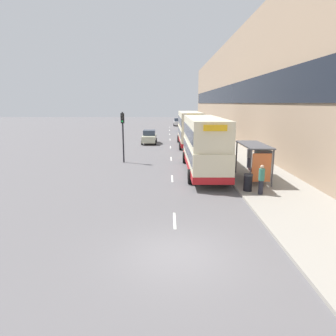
# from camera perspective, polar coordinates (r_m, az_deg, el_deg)

# --- Properties ---
(ground_plane) EXTENTS (220.00, 220.00, 0.00)m
(ground_plane) POSITION_cam_1_polar(r_m,az_deg,el_deg) (11.29, 1.43, -16.19)
(ground_plane) COLOR #5B595B
(pavement) EXTENTS (5.00, 93.00, 0.14)m
(pavement) POSITION_cam_1_polar(r_m,az_deg,el_deg) (49.18, 7.78, 5.95)
(pavement) COLOR gray
(pavement) RESTS_ON ground_plane
(terrace_facade) EXTENTS (3.10, 93.00, 14.95)m
(terrace_facade) POSITION_cam_1_polar(r_m,az_deg,el_deg) (49.65, 12.75, 14.38)
(terrace_facade) COLOR #9E846B
(terrace_facade) RESTS_ON ground_plane
(lane_mark_0) EXTENTS (0.12, 2.00, 0.01)m
(lane_mark_0) POSITION_cam_1_polar(r_m,az_deg,el_deg) (14.20, 1.06, -9.96)
(lane_mark_0) COLOR silver
(lane_mark_0) RESTS_ON ground_plane
(lane_mark_1) EXTENTS (0.12, 2.00, 0.01)m
(lane_mark_1) POSITION_cam_1_polar(r_m,az_deg,el_deg) (21.75, 0.60, -2.04)
(lane_mark_1) COLOR silver
(lane_mark_1) RESTS_ON ground_plane
(lane_mark_2) EXTENTS (0.12, 2.00, 0.01)m
(lane_mark_2) POSITION_cam_1_polar(r_m,az_deg,el_deg) (29.50, 0.39, 1.76)
(lane_mark_2) COLOR silver
(lane_mark_2) RESTS_ON ground_plane
(lane_mark_3) EXTENTS (0.12, 2.00, 0.01)m
(lane_mark_3) POSITION_cam_1_polar(r_m,az_deg,el_deg) (37.32, 0.26, 3.98)
(lane_mark_3) COLOR silver
(lane_mark_3) RESTS_ON ground_plane
(lane_mark_4) EXTENTS (0.12, 2.00, 0.01)m
(lane_mark_4) POSITION_cam_1_polar(r_m,az_deg,el_deg) (45.18, 0.18, 5.43)
(lane_mark_4) COLOR silver
(lane_mark_4) RESTS_ON ground_plane
(lane_mark_5) EXTENTS (0.12, 2.00, 0.01)m
(lane_mark_5) POSITION_cam_1_polar(r_m,az_deg,el_deg) (53.06, 0.12, 6.44)
(lane_mark_5) COLOR silver
(lane_mark_5) RESTS_ON ground_plane
(lane_mark_6) EXTENTS (0.12, 2.00, 0.01)m
(lane_mark_6) POSITION_cam_1_polar(r_m,az_deg,el_deg) (60.96, 0.08, 7.20)
(lane_mark_6) COLOR silver
(lane_mark_6) RESTS_ON ground_plane
(lane_mark_7) EXTENTS (0.12, 2.00, 0.01)m
(lane_mark_7) POSITION_cam_1_polar(r_m,az_deg,el_deg) (68.86, 0.04, 7.78)
(lane_mark_7) COLOR silver
(lane_mark_7) RESTS_ON ground_plane
(bus_shelter) EXTENTS (1.60, 4.20, 2.48)m
(bus_shelter) POSITION_cam_1_polar(r_m,az_deg,el_deg) (21.25, 16.42, 2.27)
(bus_shelter) COLOR #4C4C51
(bus_shelter) RESTS_ON ground_plane
(double_decker_bus_near) EXTENTS (2.85, 11.15, 4.30)m
(double_decker_bus_near) POSITION_cam_1_polar(r_m,az_deg,el_deg) (23.54, 6.60, 4.63)
(double_decker_bus_near) COLOR beige
(double_decker_bus_near) RESTS_ON ground_plane
(double_decker_bus_ahead) EXTENTS (2.85, 10.84, 4.30)m
(double_decker_bus_ahead) POSITION_cam_1_polar(r_m,az_deg,el_deg) (38.31, 3.92, 7.60)
(double_decker_bus_ahead) COLOR beige
(double_decker_bus_ahead) RESTS_ON ground_plane
(car_0) EXTENTS (2.02, 4.17, 1.83)m
(car_0) POSITION_cam_1_polar(r_m,az_deg,el_deg) (73.10, 1.64, 8.73)
(car_0) COLOR silver
(car_0) RESTS_ON ground_plane
(car_1) EXTENTS (1.94, 4.37, 1.72)m
(car_1) POSITION_cam_1_polar(r_m,az_deg,el_deg) (58.09, 2.95, 7.77)
(car_1) COLOR navy
(car_1) RESTS_ON ground_plane
(car_2) EXTENTS (1.95, 4.43, 1.70)m
(car_2) POSITION_cam_1_polar(r_m,az_deg,el_deg) (51.88, 3.51, 7.22)
(car_2) COLOR #B7B799
(car_2) RESTS_ON ground_plane
(car_3) EXTENTS (1.97, 4.33, 1.80)m
(car_3) POSITION_cam_1_polar(r_m,az_deg,el_deg) (40.83, -3.80, 5.91)
(car_3) COLOR #B7B799
(car_3) RESTS_ON ground_plane
(pedestrian_at_shelter) EXTENTS (0.35, 0.35, 1.75)m
(pedestrian_at_shelter) POSITION_cam_1_polar(r_m,az_deg,el_deg) (18.24, 17.15, -2.06)
(pedestrian_at_shelter) COLOR #23232D
(pedestrian_at_shelter) RESTS_ON ground_plane
(pedestrian_1) EXTENTS (0.31, 0.31, 1.57)m
(pedestrian_1) POSITION_cam_1_polar(r_m,az_deg,el_deg) (25.01, 10.57, 1.84)
(pedestrian_1) COLOR #23232D
(pedestrian_1) RESTS_ON ground_plane
(pedestrian_2) EXTENTS (0.35, 0.35, 1.79)m
(pedestrian_2) POSITION_cam_1_polar(r_m,az_deg,el_deg) (25.54, 14.98, 2.10)
(pedestrian_2) COLOR #23232D
(pedestrian_2) RESTS_ON ground_plane
(pedestrian_3) EXTENTS (0.35, 0.35, 1.76)m
(pedestrian_3) POSITION_cam_1_polar(r_m,az_deg,el_deg) (25.96, 11.81, 2.38)
(pedestrian_3) COLOR #23232D
(pedestrian_3) RESTS_ON ground_plane
(litter_bin) EXTENTS (0.55, 0.55, 1.05)m
(litter_bin) POSITION_cam_1_polar(r_m,az_deg,el_deg) (18.81, 14.77, -2.65)
(litter_bin) COLOR black
(litter_bin) RESTS_ON ground_plane
(traffic_light_far_kerb) EXTENTS (0.30, 0.32, 4.60)m
(traffic_light_far_kerb) POSITION_cam_1_polar(r_m,az_deg,el_deg) (27.58, -8.82, 7.39)
(traffic_light_far_kerb) COLOR black
(traffic_light_far_kerb) RESTS_ON ground_plane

